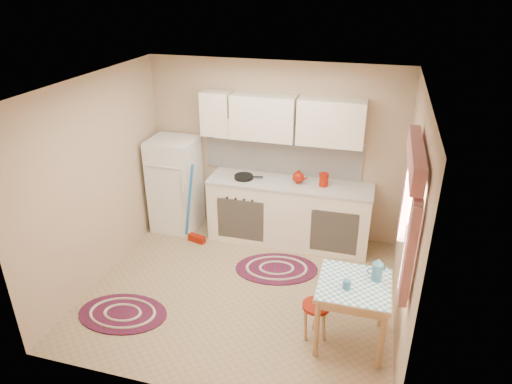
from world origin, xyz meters
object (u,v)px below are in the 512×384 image
at_px(base_cabinets, 289,213).
at_px(stool, 315,321).
at_px(fridge, 175,185).
at_px(table, 351,313).

height_order(base_cabinets, stool, base_cabinets).
bearing_deg(fridge, stool, -37.18).
xyz_separation_m(fridge, stool, (2.39, -1.81, -0.49)).
relative_size(fridge, stool, 3.33).
bearing_deg(stool, base_cabinets, 110.02).
xyz_separation_m(fridge, table, (2.74, -1.77, -0.34)).
bearing_deg(stool, table, 6.44).
relative_size(table, stool, 1.71).
bearing_deg(table, fridge, 147.18).
xyz_separation_m(base_cabinets, stool, (0.68, -1.86, -0.23)).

